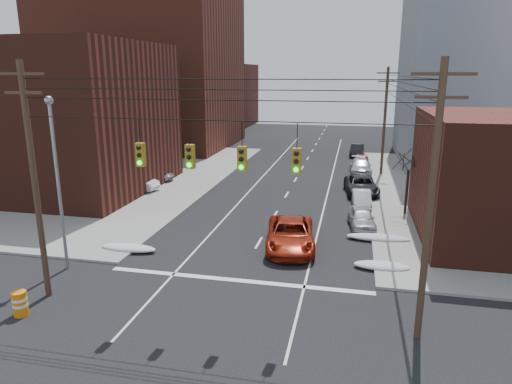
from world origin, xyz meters
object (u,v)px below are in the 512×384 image
at_px(construction_barrel, 20,303).
at_px(red_pickup, 290,235).
at_px(parked_car_d, 361,166).
at_px(parked_car_e, 361,161).
at_px(parked_car_b, 362,199).
at_px(lot_car_d, 129,165).
at_px(parked_car_a, 362,218).
at_px(parked_car_c, 361,185).
at_px(lot_car_a, 135,182).
at_px(lot_car_b, 150,174).
at_px(lot_car_c, 109,174).
at_px(parked_car_f, 357,150).

bearing_deg(construction_barrel, red_pickup, 44.90).
distance_m(parked_car_d, parked_car_e, 3.35).
bearing_deg(red_pickup, parked_car_b, 58.66).
bearing_deg(lot_car_d, parked_car_a, -108.72).
height_order(parked_car_c, lot_car_a, lot_car_a).
xyz_separation_m(parked_car_b, construction_barrel, (-14.90, -20.54, -0.07)).
relative_size(red_pickup, lot_car_b, 1.33).
bearing_deg(lot_car_c, parked_car_d, -45.50).
bearing_deg(parked_car_b, parked_car_e, 86.37).
relative_size(red_pickup, construction_barrel, 5.48).
height_order(red_pickup, construction_barrel, red_pickup).
xyz_separation_m(parked_car_b, parked_car_d, (0.00, 12.77, 0.12)).
bearing_deg(parked_car_a, parked_car_e, 83.09).
distance_m(parked_car_b, parked_car_c, 3.99).
height_order(parked_car_a, lot_car_a, lot_car_a).
xyz_separation_m(parked_car_b, parked_car_f, (-0.40, 23.39, 0.10)).
bearing_deg(lot_car_c, lot_car_d, 26.20).
distance_m(parked_car_a, lot_car_d, 27.44).
height_order(parked_car_d, construction_barrel, parked_car_d).
bearing_deg(parked_car_c, parked_car_d, 82.89).
height_order(parked_car_b, parked_car_c, parked_car_c).
bearing_deg(parked_car_d, lot_car_a, -151.46).
bearing_deg(parked_car_b, lot_car_c, 168.70).
distance_m(parked_car_e, lot_car_d, 25.69).
xyz_separation_m(red_pickup, parked_car_f, (3.94, 33.41, -0.11)).
xyz_separation_m(parked_car_f, construction_barrel, (-14.50, -43.93, -0.17)).
relative_size(red_pickup, lot_car_a, 1.38).
distance_m(red_pickup, parked_car_b, 10.92).
bearing_deg(red_pickup, construction_barrel, -143.02).
bearing_deg(parked_car_c, parked_car_f, 84.06).
bearing_deg(red_pickup, lot_car_b, 129.95).
bearing_deg(parked_car_d, parked_car_a, -92.62).
relative_size(lot_car_c, lot_car_d, 1.16).
xyz_separation_m(parked_car_a, parked_car_d, (0.04, 17.98, 0.06)).
distance_m(parked_car_a, lot_car_a, 20.84).
distance_m(parked_car_f, lot_car_a, 29.96).
relative_size(parked_car_a, construction_barrel, 3.67).
relative_size(parked_car_a, parked_car_b, 1.05).
bearing_deg(lot_car_d, lot_car_b, -120.21).
xyz_separation_m(parked_car_a, parked_car_c, (0.04, 9.20, 0.08)).
distance_m(lot_car_b, lot_car_d, 5.20).
distance_m(lot_car_b, construction_barrel, 25.48).
bearing_deg(lot_car_b, lot_car_d, 41.61).
distance_m(parked_car_e, lot_car_b, 23.41).
bearing_deg(lot_car_b, parked_car_c, -99.96).
height_order(parked_car_f, construction_barrel, parked_car_f).
bearing_deg(lot_car_a, parked_car_b, -80.53).
xyz_separation_m(parked_car_d, lot_car_b, (-20.25, -8.40, 0.03)).
bearing_deg(parked_car_b, lot_car_b, 164.18).
bearing_deg(lot_car_a, parked_car_e, -40.86).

